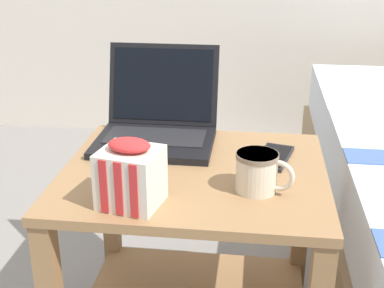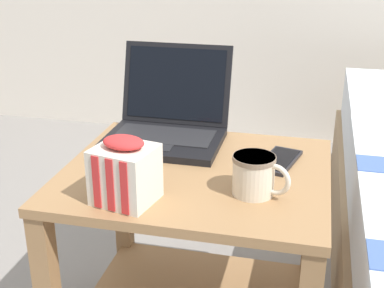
{
  "view_description": "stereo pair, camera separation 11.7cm",
  "coord_description": "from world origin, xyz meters",
  "px_view_note": "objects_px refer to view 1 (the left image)",
  "views": [
    {
      "loc": [
        0.14,
        -1.12,
        1.05
      ],
      "look_at": [
        0.0,
        -0.04,
        0.61
      ],
      "focal_mm": 50.0,
      "sensor_mm": 36.0,
      "label": 1
    },
    {
      "loc": [
        0.25,
        -1.1,
        1.05
      ],
      "look_at": [
        0.0,
        -0.04,
        0.61
      ],
      "focal_mm": 50.0,
      "sensor_mm": 36.0,
      "label": 2
    }
  ],
  "objects_px": {
    "mug_front_left": "(258,170)",
    "snack_bag": "(131,175)",
    "laptop": "(157,123)",
    "cell_phone": "(274,157)"
  },
  "relations": [
    {
      "from": "mug_front_left",
      "to": "cell_phone",
      "type": "relative_size",
      "value": 0.76
    },
    {
      "from": "mug_front_left",
      "to": "cell_phone",
      "type": "bearing_deg",
      "value": 77.85
    },
    {
      "from": "laptop",
      "to": "cell_phone",
      "type": "relative_size",
      "value": 1.83
    },
    {
      "from": "cell_phone",
      "to": "snack_bag",
      "type": "bearing_deg",
      "value": -137.51
    },
    {
      "from": "mug_front_left",
      "to": "snack_bag",
      "type": "distance_m",
      "value": 0.27
    },
    {
      "from": "mug_front_left",
      "to": "cell_phone",
      "type": "height_order",
      "value": "mug_front_left"
    },
    {
      "from": "laptop",
      "to": "cell_phone",
      "type": "bearing_deg",
      "value": -16.79
    },
    {
      "from": "laptop",
      "to": "mug_front_left",
      "type": "bearing_deg",
      "value": -45.21
    },
    {
      "from": "mug_front_left",
      "to": "snack_bag",
      "type": "height_order",
      "value": "snack_bag"
    },
    {
      "from": "laptop",
      "to": "snack_bag",
      "type": "xyz_separation_m",
      "value": [
        0.01,
        -0.36,
        0.02
      ]
    }
  ]
}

